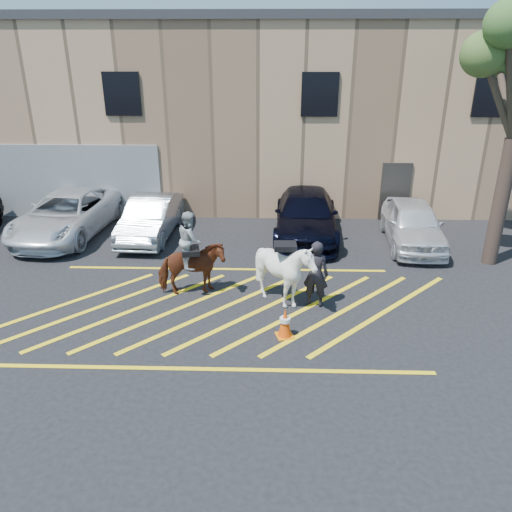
{
  "coord_description": "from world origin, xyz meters",
  "views": [
    {
      "loc": [
        1.29,
        -11.39,
        6.26
      ],
      "look_at": [
        0.96,
        0.2,
        1.3
      ],
      "focal_mm": 35.0,
      "sensor_mm": 36.0,
      "label": 1
    }
  ],
  "objects_px": {
    "handler": "(316,274)",
    "saddled_white": "(285,272)",
    "car_silver_sedan": "(151,218)",
    "car_blue_suv": "(306,215)",
    "traffic_cone": "(285,322)",
    "mounted_bay": "(191,262)",
    "car_white_pickup": "(67,214)",
    "car_white_suv": "(413,224)"
  },
  "relations": [
    {
      "from": "car_silver_sedan",
      "to": "car_white_suv",
      "type": "distance_m",
      "value": 8.91
    },
    {
      "from": "car_blue_suv",
      "to": "car_white_suv",
      "type": "bearing_deg",
      "value": -8.69
    },
    {
      "from": "mounted_bay",
      "to": "saddled_white",
      "type": "bearing_deg",
      "value": -11.81
    },
    {
      "from": "mounted_bay",
      "to": "car_white_pickup",
      "type": "bearing_deg",
      "value": 138.69
    },
    {
      "from": "mounted_bay",
      "to": "car_silver_sedan",
      "type": "bearing_deg",
      "value": 115.47
    },
    {
      "from": "car_white_pickup",
      "to": "handler",
      "type": "bearing_deg",
      "value": -25.2
    },
    {
      "from": "car_silver_sedan",
      "to": "mounted_bay",
      "type": "relative_size",
      "value": 1.79
    },
    {
      "from": "car_silver_sedan",
      "to": "car_white_suv",
      "type": "height_order",
      "value": "car_white_suv"
    },
    {
      "from": "car_white_pickup",
      "to": "mounted_bay",
      "type": "bearing_deg",
      "value": -35.65
    },
    {
      "from": "car_white_pickup",
      "to": "handler",
      "type": "height_order",
      "value": "handler"
    },
    {
      "from": "car_white_pickup",
      "to": "mounted_bay",
      "type": "xyz_separation_m",
      "value": [
        5.03,
        -4.42,
        0.2
      ]
    },
    {
      "from": "car_silver_sedan",
      "to": "mounted_bay",
      "type": "xyz_separation_m",
      "value": [
        2.06,
        -4.33,
        0.25
      ]
    },
    {
      "from": "handler",
      "to": "mounted_bay",
      "type": "relative_size",
      "value": 0.76
    },
    {
      "from": "car_white_suv",
      "to": "traffic_cone",
      "type": "height_order",
      "value": "car_white_suv"
    },
    {
      "from": "handler",
      "to": "saddled_white",
      "type": "xyz_separation_m",
      "value": [
        -0.79,
        0.01,
        0.03
      ]
    },
    {
      "from": "car_silver_sedan",
      "to": "handler",
      "type": "relative_size",
      "value": 2.36
    },
    {
      "from": "car_white_pickup",
      "to": "car_blue_suv",
      "type": "relative_size",
      "value": 1.02
    },
    {
      "from": "car_silver_sedan",
      "to": "car_blue_suv",
      "type": "bearing_deg",
      "value": 5.15
    },
    {
      "from": "car_white_suv",
      "to": "traffic_cone",
      "type": "bearing_deg",
      "value": -122.81
    },
    {
      "from": "saddled_white",
      "to": "traffic_cone",
      "type": "bearing_deg",
      "value": -90.49
    },
    {
      "from": "mounted_bay",
      "to": "saddled_white",
      "type": "xyz_separation_m",
      "value": [
        2.46,
        -0.51,
        -0.02
      ]
    },
    {
      "from": "car_blue_suv",
      "to": "saddled_white",
      "type": "xyz_separation_m",
      "value": [
        -0.87,
        -5.09,
        0.16
      ]
    },
    {
      "from": "car_blue_suv",
      "to": "traffic_cone",
      "type": "height_order",
      "value": "car_blue_suv"
    },
    {
      "from": "car_silver_sedan",
      "to": "handler",
      "type": "distance_m",
      "value": 7.19
    },
    {
      "from": "handler",
      "to": "mounted_bay",
      "type": "xyz_separation_m",
      "value": [
        -3.25,
        0.53,
        0.06
      ]
    },
    {
      "from": "mounted_bay",
      "to": "traffic_cone",
      "type": "bearing_deg",
      "value": -40.16
    },
    {
      "from": "car_white_suv",
      "to": "saddled_white",
      "type": "distance_m",
      "value": 6.18
    },
    {
      "from": "saddled_white",
      "to": "traffic_cone",
      "type": "distance_m",
      "value": 1.64
    },
    {
      "from": "handler",
      "to": "car_white_suv",
      "type": "bearing_deg",
      "value": -112.86
    },
    {
      "from": "car_blue_suv",
      "to": "traffic_cone",
      "type": "relative_size",
      "value": 7.16
    },
    {
      "from": "car_white_pickup",
      "to": "handler",
      "type": "distance_m",
      "value": 9.64
    },
    {
      "from": "saddled_white",
      "to": "mounted_bay",
      "type": "bearing_deg",
      "value": 168.19
    },
    {
      "from": "car_silver_sedan",
      "to": "traffic_cone",
      "type": "height_order",
      "value": "car_silver_sedan"
    },
    {
      "from": "car_blue_suv",
      "to": "handler",
      "type": "relative_size",
      "value": 2.95
    },
    {
      "from": "car_white_suv",
      "to": "car_blue_suv",
      "type": "bearing_deg",
      "value": 172.03
    },
    {
      "from": "car_silver_sedan",
      "to": "handler",
      "type": "xyz_separation_m",
      "value": [
        5.31,
        -4.85,
        0.2
      ]
    },
    {
      "from": "mounted_bay",
      "to": "car_white_suv",
      "type": "bearing_deg",
      "value": 29.37
    },
    {
      "from": "car_white_suv",
      "to": "saddled_white",
      "type": "height_order",
      "value": "saddled_white"
    },
    {
      "from": "car_silver_sedan",
      "to": "saddled_white",
      "type": "xyz_separation_m",
      "value": [
        4.52,
        -4.84,
        0.23
      ]
    },
    {
      "from": "car_white_suv",
      "to": "saddled_white",
      "type": "xyz_separation_m",
      "value": [
        -4.38,
        -4.36,
        0.19
      ]
    },
    {
      "from": "car_white_pickup",
      "to": "car_blue_suv",
      "type": "bearing_deg",
      "value": 6.74
    },
    {
      "from": "car_white_pickup",
      "to": "handler",
      "type": "xyz_separation_m",
      "value": [
        8.28,
        -4.95,
        0.14
      ]
    }
  ]
}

